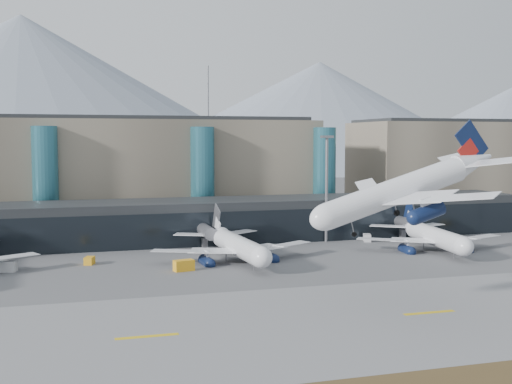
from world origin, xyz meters
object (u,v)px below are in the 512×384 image
lightmast_mid (327,182)px  veh_a (6,266)px  jet_parked_mid (234,238)px  jet_parked_right (429,230)px  veh_d (367,238)px  veh_b (89,261)px  hero_jet (413,181)px  veh_h (184,265)px

lightmast_mid → veh_a: size_ratio=7.07×
jet_parked_mid → jet_parked_right: jet_parked_mid is taller
jet_parked_mid → veh_d: (36.73, 13.54, -3.52)m
veh_a → veh_b: (15.17, 2.84, -0.26)m
veh_a → veh_d: (80.68, 13.78, -0.13)m
jet_parked_mid → veh_d: bearing=-73.6°
jet_parked_mid → jet_parked_right: 45.54m
lightmast_mid → veh_a: bearing=-167.4°
veh_d → lightmast_mid: bearing=98.7°
veh_b → hero_jet: bearing=-117.2°
lightmast_mid → veh_b: 58.75m
lightmast_mid → jet_parked_mid: lightmast_mid is taller
jet_parked_right → veh_h: size_ratio=9.53×
jet_parked_right → veh_d: 16.54m
hero_jet → lightmast_mid: bearing=73.1°
lightmast_mid → veh_d: (9.85, -2.00, -13.53)m
veh_a → jet_parked_right: bearing=12.1°
hero_jet → veh_b: (-45.08, 45.69, -17.91)m
lightmast_mid → veh_h: size_ratio=6.85×
jet_parked_right → veh_b: bearing=95.2°
lightmast_mid → veh_a: 73.79m
veh_b → veh_h: bearing=-105.5°
veh_h → veh_a: bearing=153.4°
jet_parked_right → veh_h: jet_parked_right is taller
jet_parked_mid → jet_parked_right: (45.54, -0.02, -0.04)m
hero_jet → veh_a: bearing=137.9°
jet_parked_mid → lightmast_mid: bearing=-63.8°
jet_parked_right → veh_d: size_ratio=11.44×
hero_jet → jet_parked_mid: (-16.30, 43.09, -14.26)m
jet_parked_mid → veh_b: 29.13m
veh_b → veh_d: 66.41m
veh_a → veh_h: bearing=-2.8°
veh_d → veh_h: (-48.58, -22.24, 0.14)m
veh_b → veh_h: veh_h is taller
jet_parked_right → veh_b: size_ratio=13.51×
veh_a → veh_h: (32.10, -8.45, 0.01)m
veh_d → veh_h: size_ratio=0.83×
hero_jet → veh_h: size_ratio=9.00×
veh_a → veh_h: 33.19m
veh_b → veh_h: (16.92, -11.29, 0.27)m
hero_jet → veh_a: hero_jet is taller
veh_d → jet_parked_right: bearing=-126.8°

